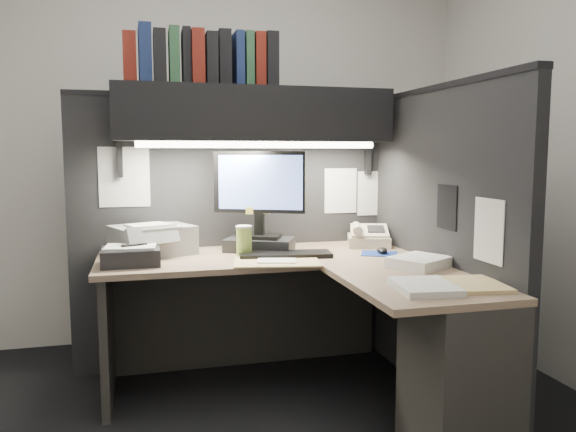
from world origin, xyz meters
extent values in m
plane|color=black|center=(0.00, 0.00, 0.00)|extent=(3.50, 3.50, 0.00)
cube|color=silver|center=(0.00, 1.50, 1.35)|extent=(3.50, 0.04, 2.70)
cube|color=silver|center=(0.00, -1.50, 1.35)|extent=(3.50, 0.04, 2.70)
cube|color=black|center=(0.03, 0.93, 0.80)|extent=(1.90, 0.06, 1.60)
cube|color=black|center=(0.98, 0.18, 0.80)|extent=(0.06, 1.50, 1.60)
cube|color=#987860|center=(0.10, 0.56, 0.71)|extent=(1.70, 0.68, 0.03)
cube|color=#987860|center=(0.65, -0.21, 0.71)|extent=(0.60, 0.85, 0.03)
cube|color=#302D2A|center=(0.10, 0.86, 0.35)|extent=(1.61, 0.02, 0.70)
cube|color=#302D2A|center=(-0.70, 0.56, 0.35)|extent=(0.04, 0.61, 0.70)
cube|color=#302D2A|center=(0.75, -0.43, 0.35)|extent=(0.38, 0.40, 0.70)
cube|color=black|center=(0.12, 0.75, 1.50)|extent=(1.55, 0.34, 0.30)
cylinder|color=white|center=(0.12, 0.61, 1.33)|extent=(1.32, 0.04, 0.04)
cube|color=black|center=(0.14, 0.68, 0.77)|extent=(0.44, 0.37, 0.07)
cube|color=black|center=(0.14, 0.68, 0.89)|extent=(0.06, 0.06, 0.13)
cube|color=black|center=(0.14, 0.67, 1.12)|extent=(0.49, 0.25, 0.34)
cube|color=#6D8CEF|center=(0.14, 0.65, 1.12)|extent=(0.44, 0.21, 0.30)
cube|color=black|center=(0.23, 0.47, 0.74)|extent=(0.51, 0.23, 0.02)
cube|color=navy|center=(0.76, 0.42, 0.73)|extent=(0.25, 0.24, 0.00)
ellipsoid|color=black|center=(0.77, 0.41, 0.75)|extent=(0.07, 0.10, 0.03)
cube|color=beige|center=(0.81, 0.69, 0.78)|extent=(0.31, 0.32, 0.10)
cylinder|color=#B8CC51|center=(0.02, 0.54, 0.81)|extent=(0.11, 0.11, 0.16)
cube|color=gray|center=(-0.46, 0.73, 0.81)|extent=(0.49, 0.46, 0.16)
cube|color=black|center=(-0.57, 0.45, 0.77)|extent=(0.28, 0.24, 0.08)
cube|color=#D6BA78|center=(0.15, 0.32, 0.73)|extent=(0.48, 0.36, 0.01)
cube|color=white|center=(0.80, 0.03, 0.76)|extent=(0.35, 0.33, 0.05)
cube|color=white|center=(0.60, -0.40, 0.74)|extent=(0.26, 0.31, 0.03)
cube|color=#D6BA78|center=(0.83, -0.39, 0.74)|extent=(0.27, 0.32, 0.02)
cube|color=maroon|center=(-0.55, 0.76, 1.78)|extent=(0.07, 0.22, 0.26)
cube|color=navy|center=(-0.47, 0.75, 1.80)|extent=(0.07, 0.22, 0.31)
cube|color=black|center=(-0.39, 0.74, 1.79)|extent=(0.07, 0.22, 0.28)
cube|color=#285133|center=(-0.32, 0.75, 1.80)|extent=(0.06, 0.22, 0.30)
cube|color=black|center=(-0.25, 0.76, 1.80)|extent=(0.05, 0.22, 0.30)
cube|color=maroon|center=(-0.20, 0.73, 1.79)|extent=(0.07, 0.22, 0.29)
cube|color=black|center=(-0.12, 0.74, 1.79)|extent=(0.07, 0.22, 0.28)
cube|color=black|center=(-0.05, 0.76, 1.80)|extent=(0.07, 0.22, 0.30)
cube|color=navy|center=(0.03, 0.75, 1.80)|extent=(0.05, 0.22, 0.29)
cube|color=#285133|center=(0.09, 0.75, 1.80)|extent=(0.05, 0.22, 0.29)
cube|color=maroon|center=(0.14, 0.75, 1.80)|extent=(0.06, 0.22, 0.29)
cube|color=black|center=(0.21, 0.74, 1.80)|extent=(0.07, 0.22, 0.30)
cube|color=white|center=(0.70, 0.90, 1.05)|extent=(0.21, 0.00, 0.28)
cube|color=white|center=(0.92, 0.90, 1.03)|extent=(0.21, 0.00, 0.28)
cube|color=white|center=(-0.60, 0.90, 1.15)|extent=(0.28, 0.00, 0.34)
cube|color=black|center=(0.95, 0.04, 1.02)|extent=(0.00, 0.18, 0.22)
cube|color=white|center=(0.95, -0.31, 0.95)|extent=(0.00, 0.21, 0.28)
camera|label=1|loc=(-0.50, -2.41, 1.28)|focal=35.00mm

